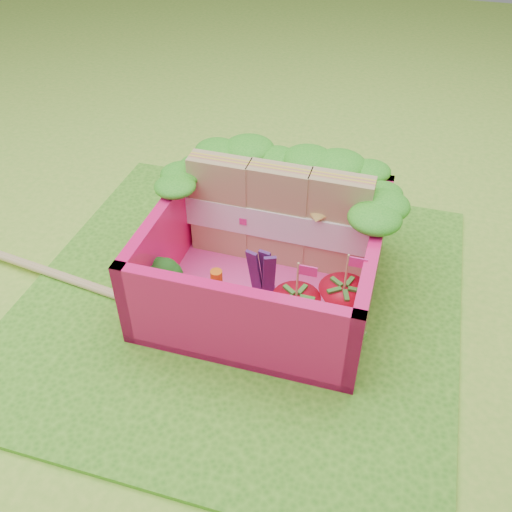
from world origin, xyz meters
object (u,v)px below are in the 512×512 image
object	(u,v)px
strawberry_right	(342,307)
chopsticks	(85,284)
bento_box	(266,255)
strawberry_left	(295,314)
broccoli	(166,277)
sandwich_stack	(279,216)

from	to	relation	value
strawberry_right	chopsticks	size ratio (longest dim) A/B	0.22
bento_box	chopsticks	bearing A→B (deg)	-164.50
strawberry_left	chopsticks	xyz separation A→B (m)	(-1.35, 0.04, -0.17)
chopsticks	broccoli	bearing A→B (deg)	-1.49
strawberry_right	broccoli	bearing A→B (deg)	-174.80
strawberry_left	broccoli	bearing A→B (deg)	177.89
bento_box	strawberry_left	world-z (taller)	strawberry_left
sandwich_stack	chopsticks	bearing A→B (deg)	-152.59
strawberry_right	chopsticks	world-z (taller)	strawberry_right
strawberry_left	sandwich_stack	bearing A→B (deg)	112.98
bento_box	strawberry_left	xyz separation A→B (m)	(0.26, -0.35, -0.09)
broccoli	strawberry_left	bearing A→B (deg)	-2.11
bento_box	strawberry_right	size ratio (longest dim) A/B	2.50
broccoli	strawberry_right	size ratio (longest dim) A/B	0.66
sandwich_stack	strawberry_left	world-z (taller)	sandwich_stack
sandwich_stack	broccoli	size ratio (longest dim) A/B	3.51
strawberry_left	strawberry_right	distance (m)	0.27
broccoli	strawberry_right	bearing A→B (deg)	5.20
broccoli	chopsticks	world-z (taller)	broccoli
strawberry_right	chopsticks	distance (m)	1.60
sandwich_stack	strawberry_right	size ratio (longest dim) A/B	2.32
strawberry_left	bento_box	bearing A→B (deg)	127.36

